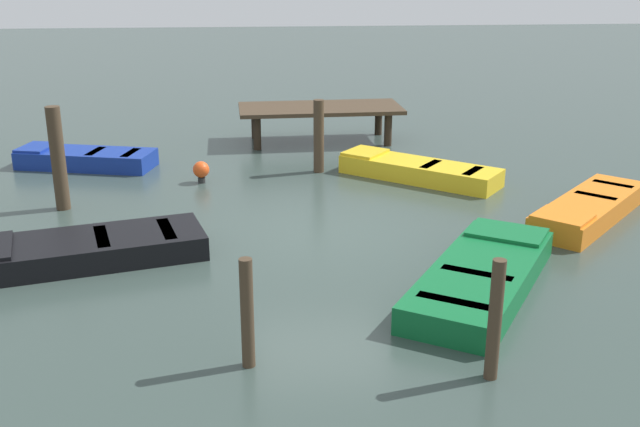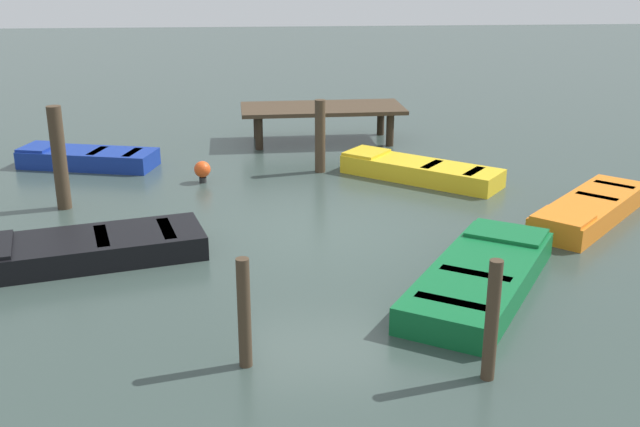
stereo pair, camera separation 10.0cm
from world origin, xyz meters
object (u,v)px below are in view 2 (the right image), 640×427
marker_buoy (202,170)px  rowboat_green (481,277)px  rowboat_yellow (419,170)px  dock_segment (322,111)px  rowboat_orange (590,209)px  rowboat_black (82,248)px  mooring_piling_near_right (244,313)px  mooring_piling_mid_right (320,136)px  mooring_piling_mid_left (492,321)px  mooring_piling_far_left (59,158)px  rowboat_blue (87,158)px

marker_buoy → rowboat_green: bearing=-52.8°
rowboat_green → rowboat_yellow: bearing=29.3°
dock_segment → rowboat_orange: bearing=-57.7°
rowboat_yellow → rowboat_black: size_ratio=0.85×
dock_segment → mooring_piling_near_right: 11.59m
rowboat_yellow → rowboat_black: (-6.43, -4.20, -0.00)m
rowboat_green → mooring_piling_near_right: size_ratio=2.81×
mooring_piling_near_right → rowboat_black: bearing=127.5°
rowboat_green → mooring_piling_mid_right: bearing=47.7°
rowboat_green → rowboat_black: size_ratio=0.98×
mooring_piling_mid_right → marker_buoy: mooring_piling_mid_right is taller
rowboat_orange → mooring_piling_near_right: bearing=-9.6°
mooring_piling_mid_left → rowboat_orange: bearing=56.7°
rowboat_green → marker_buoy: (-4.53, 5.96, 0.07)m
rowboat_green → mooring_piling_near_right: 3.99m
rowboat_yellow → marker_buoy: size_ratio=7.18×
mooring_piling_mid_left → dock_segment: bearing=94.8°
rowboat_orange → marker_buoy: (-7.45, 3.05, 0.07)m
mooring_piling_far_left → marker_buoy: (2.60, 1.56, -0.73)m
marker_buoy → mooring_piling_far_left: bearing=-149.0°
rowboat_black → mooring_piling_mid_left: size_ratio=2.68×
rowboat_green → mooring_piling_mid_right: size_ratio=2.38×
rowboat_orange → mooring_piling_mid_left: (-3.52, -5.36, 0.54)m
rowboat_black → mooring_piling_mid_right: 6.61m
rowboat_black → mooring_piling_mid_left: bearing=129.0°
rowboat_yellow → mooring_piling_near_right: bearing=102.7°
rowboat_orange → rowboat_yellow: bearing=-94.2°
dock_segment → rowboat_orange: size_ratio=1.31×
dock_segment → rowboat_yellow: 4.19m
mooring_piling_mid_left → mooring_piling_near_right: bearing=169.7°
rowboat_blue → marker_buoy: (2.79, -1.52, 0.07)m
dock_segment → rowboat_blue: bearing=-162.5°
dock_segment → rowboat_orange: (4.53, -6.61, -0.61)m
dock_segment → rowboat_yellow: (1.86, -3.70, -0.61)m
rowboat_blue → rowboat_green: bearing=148.3°
dock_segment → mooring_piling_mid_right: mooring_piling_mid_right is taller
rowboat_yellow → mooring_piling_near_right: size_ratio=2.44×
rowboat_black → marker_buoy: (1.65, 4.34, 0.07)m
mooring_piling_far_left → marker_buoy: bearing=31.0°
rowboat_blue → rowboat_orange: bearing=169.9°
mooring_piling_far_left → rowboat_orange: bearing=-8.4°
rowboat_yellow → rowboat_black: same height
rowboat_yellow → rowboat_orange: 3.94m
rowboat_blue → mooring_piling_mid_left: bearing=138.0°
dock_segment → mooring_piling_mid_left: (1.01, -11.96, -0.07)m
dock_segment → mooring_piling_far_left: bearing=-139.3°
rowboat_black → mooring_piling_mid_left: (5.58, -4.06, 0.54)m
mooring_piling_mid_right → rowboat_yellow: bearing=-20.4°
rowboat_black → mooring_piling_near_right: size_ratio=2.87×
rowboat_black → mooring_piling_far_left: 3.04m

